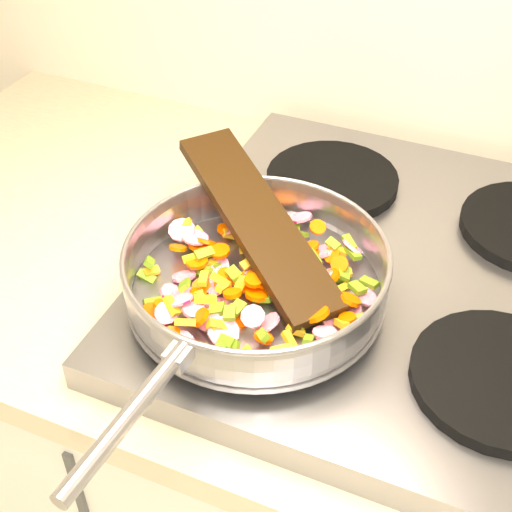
% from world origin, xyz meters
% --- Properties ---
extents(cooktop, '(0.60, 0.60, 0.04)m').
position_xyz_m(cooktop, '(-0.70, 1.67, 0.92)').
color(cooktop, '#939399').
rests_on(cooktop, counter_top).
extents(grate_fl, '(0.19, 0.19, 0.02)m').
position_xyz_m(grate_fl, '(-0.84, 1.52, 0.95)').
color(grate_fl, black).
rests_on(grate_fl, cooktop).
extents(grate_fr, '(0.19, 0.19, 0.02)m').
position_xyz_m(grate_fr, '(-0.56, 1.52, 0.95)').
color(grate_fr, black).
rests_on(grate_fr, cooktop).
extents(grate_bl, '(0.19, 0.19, 0.02)m').
position_xyz_m(grate_bl, '(-0.84, 1.81, 0.95)').
color(grate_bl, black).
rests_on(grate_bl, cooktop).
extents(saute_pan, '(0.35, 0.51, 0.06)m').
position_xyz_m(saute_pan, '(-0.84, 1.54, 0.99)').
color(saute_pan, '#9E9EA5').
rests_on(saute_pan, grate_fl).
extents(vegetable_heap, '(0.28, 0.29, 0.04)m').
position_xyz_m(vegetable_heap, '(-0.85, 1.54, 0.98)').
color(vegetable_heap, '#FF5400').
rests_on(vegetable_heap, saute_pan).
extents(wooden_spatula, '(0.28, 0.25, 0.08)m').
position_xyz_m(wooden_spatula, '(-0.87, 1.60, 1.01)').
color(wooden_spatula, black).
rests_on(wooden_spatula, saute_pan).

